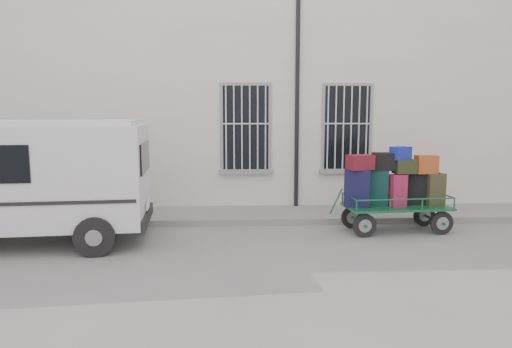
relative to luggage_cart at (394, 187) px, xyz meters
The scene contains 5 objects.
ground 3.08m from the luggage_cart, 165.81° to the right, with size 80.00×80.00×0.00m, color slate.
building 5.90m from the luggage_cart, 120.56° to the left, with size 24.00×5.15×6.00m.
sidewalk 3.32m from the luggage_cart, 152.26° to the left, with size 24.00×1.70×0.15m, color gray.
luggage_cart is the anchor object (origin of this frame).
van 7.84m from the luggage_cart, behind, with size 5.13×2.61×2.50m.
Camera 1 is at (-0.70, -9.11, 2.63)m, focal length 32.00 mm.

